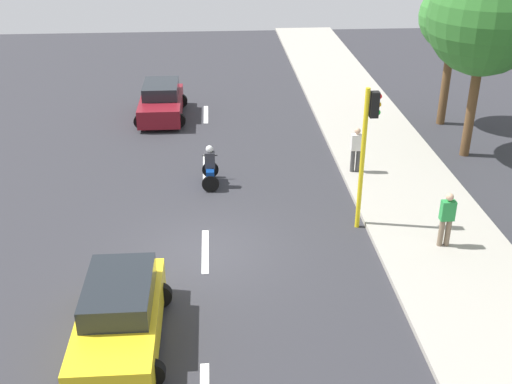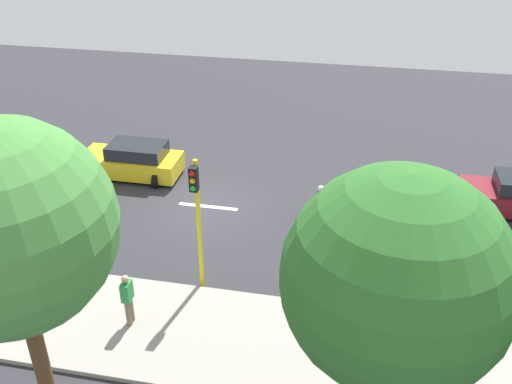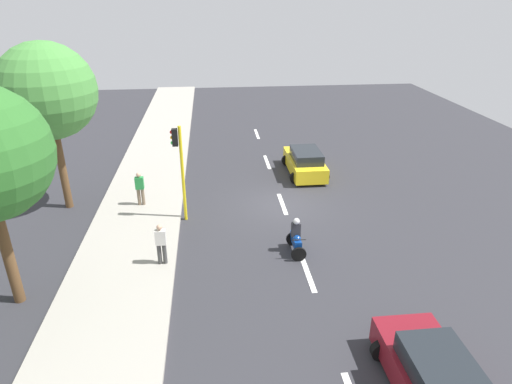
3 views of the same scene
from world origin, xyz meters
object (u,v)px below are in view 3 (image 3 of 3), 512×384
Objects in this scene: traffic_light_corner at (180,161)px; pedestrian_near_signal at (140,188)px; street_tree_north at (47,92)px; car_yellow_cab at (305,162)px; car_maroon at (434,378)px; motorcycle at (296,239)px; pedestrian_by_tree at (161,243)px.

pedestrian_near_signal is at bearing -35.67° from traffic_light_corner.
traffic_light_corner is at bearing 144.33° from pedestrian_near_signal.
pedestrian_near_signal is at bearing 173.02° from street_tree_north.
car_yellow_cab is 0.54× the size of street_tree_north.
pedestrian_near_signal is (8.90, 3.49, 0.35)m from car_yellow_cab.
car_maroon is 0.92× the size of traffic_light_corner.
street_tree_north reaches higher than car_yellow_cab.
traffic_light_corner is at bearing 161.05° from street_tree_north.
car_yellow_cab is at bearing -89.76° from car_maroon.
pedestrian_by_tree is at bearing 4.96° from motorcycle.
street_tree_north is at bearing -48.72° from pedestrian_by_tree.
traffic_light_corner reaches higher than car_yellow_cab.
traffic_light_corner is at bearing -57.41° from car_maroon.
pedestrian_by_tree is (7.41, 8.82, 0.35)m from car_yellow_cab.
car_yellow_cab is at bearing -158.59° from pedestrian_near_signal.
traffic_light_corner is (4.66, -3.36, 2.29)m from motorcycle.
car_yellow_cab is 9.56m from pedestrian_near_signal.
street_tree_north is at bearing -45.28° from car_maroon.
pedestrian_near_signal is 5.87m from street_tree_north.
car_yellow_cab is 8.63m from motorcycle.
street_tree_north is (12.48, 3.05, 4.97)m from car_yellow_cab.
traffic_light_corner is at bearing -99.39° from pedestrian_by_tree.
traffic_light_corner is 0.57× the size of street_tree_north.
pedestrian_by_tree is at bearing 49.96° from car_yellow_cab.
car_maroon is at bearing 122.59° from traffic_light_corner.
pedestrian_by_tree is (-1.48, 5.34, 0.00)m from pedestrian_near_signal.
motorcycle is 8.36m from pedestrian_near_signal.
motorcycle reaches higher than car_yellow_cab.
motorcycle is at bearing 75.79° from car_yellow_cab.
car_yellow_cab is 1.03× the size of car_maroon.
car_yellow_cab and car_maroon have the same top height.
pedestrian_by_tree reaches higher than car_yellow_cab.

